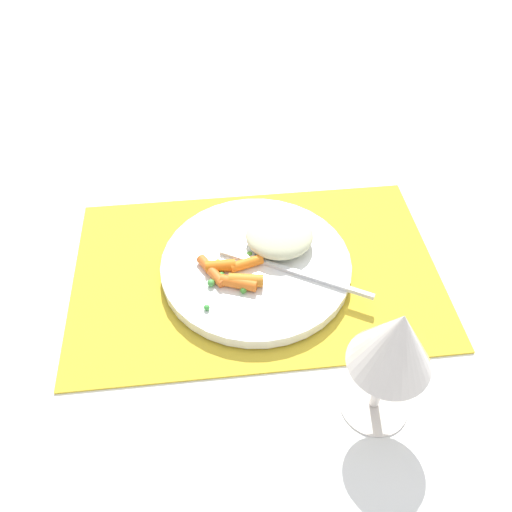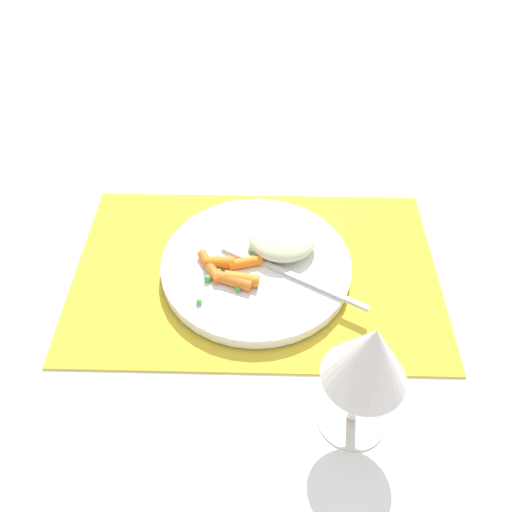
% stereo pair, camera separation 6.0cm
% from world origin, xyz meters
% --- Properties ---
extents(ground_plane, '(2.40, 2.40, 0.00)m').
position_xyz_m(ground_plane, '(0.00, 0.00, 0.00)').
color(ground_plane, white).
extents(placemat, '(0.48, 0.31, 0.01)m').
position_xyz_m(placemat, '(0.00, 0.00, 0.00)').
color(placemat, gold).
rests_on(placemat, ground_plane).
extents(plate, '(0.25, 0.25, 0.02)m').
position_xyz_m(plate, '(0.00, 0.00, 0.01)').
color(plate, white).
rests_on(plate, placemat).
extents(rice_mound, '(0.09, 0.09, 0.03)m').
position_xyz_m(rice_mound, '(-0.03, -0.03, 0.04)').
color(rice_mound, beige).
rests_on(rice_mound, plate).
extents(carrot_portion, '(0.09, 0.07, 0.02)m').
position_xyz_m(carrot_portion, '(0.03, 0.02, 0.03)').
color(carrot_portion, orange).
rests_on(carrot_portion, plate).
extents(pea_scatter, '(0.07, 0.09, 0.01)m').
position_xyz_m(pea_scatter, '(0.04, 0.02, 0.03)').
color(pea_scatter, green).
rests_on(pea_scatter, plate).
extents(fork, '(0.18, 0.11, 0.01)m').
position_xyz_m(fork, '(-0.03, 0.02, 0.02)').
color(fork, silver).
rests_on(fork, plate).
extents(wine_glass, '(0.08, 0.08, 0.16)m').
position_xyz_m(wine_glass, '(-0.11, 0.20, 0.12)').
color(wine_glass, silver).
rests_on(wine_glass, ground_plane).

